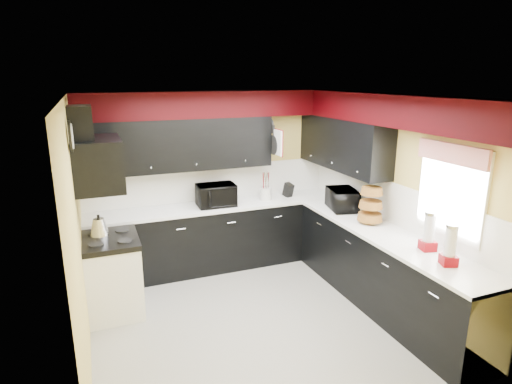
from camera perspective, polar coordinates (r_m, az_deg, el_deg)
ground at (r=5.15m, az=0.09°, el=-16.30°), size 3.60×3.60×0.00m
wall_back at (r=6.27m, az=-5.97°, el=1.81°), size 3.60×0.06×2.50m
wall_right at (r=5.52m, az=17.75°, el=-0.70°), size 0.06×3.60×2.50m
wall_left at (r=4.34m, az=-22.72°, el=-5.46°), size 0.06×3.60×2.50m
ceiling at (r=4.40m, az=0.10°, el=12.69°), size 3.60×3.60×0.06m
cab_back at (r=6.23m, az=-5.02°, el=-5.96°), size 3.60×0.60×0.90m
cab_right at (r=5.39m, az=16.56°, el=-10.05°), size 0.60×3.00×0.90m
counter_back at (r=6.08m, az=-5.12°, el=-1.82°), size 3.62×0.64×0.04m
counter_right at (r=5.21m, az=16.94°, el=-5.37°), size 0.64×3.02×0.04m
splash_back at (r=6.28m, az=-5.93°, el=1.26°), size 3.60×0.02×0.50m
splash_right at (r=5.53m, az=17.62°, el=-1.31°), size 0.02×3.60×0.50m
upper_back at (r=5.89m, az=-10.37°, el=6.23°), size 2.60×0.35×0.70m
upper_right at (r=6.01m, az=11.48°, el=6.36°), size 0.35×1.80×0.70m
soffit_back at (r=5.94m, az=-5.78°, el=11.57°), size 3.60×0.36×0.35m
soffit_right at (r=5.09m, az=18.41°, el=10.29°), size 0.36×3.24×0.35m
stove at (r=5.34m, az=-18.48°, el=-10.71°), size 0.60×0.75×0.86m
cooktop at (r=5.16m, az=-18.90°, el=-6.10°), size 0.62×0.77×0.06m
hood at (r=4.92m, az=-20.36°, el=3.56°), size 0.50×0.78×0.55m
hood_duct at (r=4.86m, az=-22.36°, el=8.26°), size 0.24×0.40×0.40m
window at (r=4.80m, az=24.60°, el=0.02°), size 0.03×0.86×0.96m
valance at (r=4.68m, az=24.67°, el=4.68°), size 0.04×0.88×0.20m
pan_top at (r=6.18m, az=1.90°, el=8.75°), size 0.03×0.22×0.40m
pan_mid at (r=6.10m, az=2.37°, el=6.28°), size 0.03×0.28×0.46m
pan_low at (r=6.34m, az=1.41°, el=6.36°), size 0.03×0.24×0.42m
cut_board at (r=5.98m, az=2.93°, el=6.59°), size 0.03×0.26×0.35m
baskets at (r=5.41m, az=15.05°, el=-1.59°), size 0.27×0.27×0.50m
clock at (r=4.37m, az=-23.49°, el=6.82°), size 0.03×0.30×0.30m
deco_plate at (r=5.06m, az=20.90°, el=9.20°), size 0.03×0.24×0.24m
toaster_oven at (r=5.98m, az=-5.32°, el=-0.41°), size 0.54×0.45×0.30m
microwave at (r=5.91m, az=11.48°, el=-0.96°), size 0.45×0.57×0.28m
utensil_crock at (r=6.24m, az=1.31°, el=-0.24°), size 0.18×0.18×0.18m
knife_block at (r=6.42m, az=4.32°, el=0.26°), size 0.13×0.15×0.21m
kettle at (r=5.25m, az=-20.17°, el=-4.37°), size 0.27×0.27×0.20m
dispenser_a at (r=4.77m, az=22.08°, el=-5.01°), size 0.17×0.17×0.39m
dispenser_b at (r=4.48m, az=24.46°, el=-6.62°), size 0.18×0.18×0.38m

